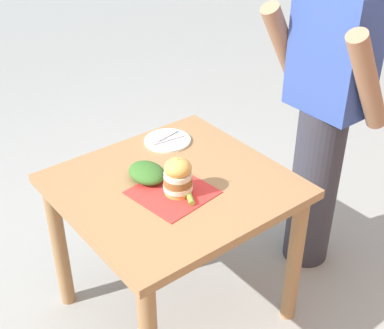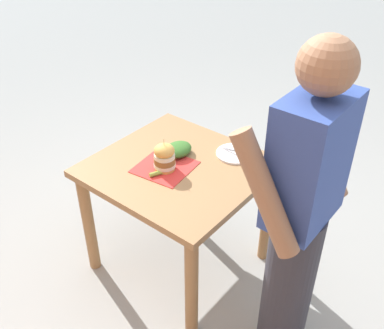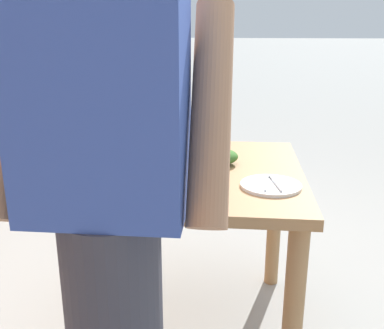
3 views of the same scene
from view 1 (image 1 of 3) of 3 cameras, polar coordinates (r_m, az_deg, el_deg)
ground_plane at (r=2.75m, az=-1.70°, el=-14.93°), size 80.00×80.00×0.00m
patio_table at (r=2.33m, az=-1.94°, el=-4.64°), size 0.87×0.92×0.75m
serving_paper at (r=2.19m, az=-2.08°, el=-2.98°), size 0.33×0.33×0.00m
sandwich at (r=2.14m, az=-1.52°, el=-1.28°), size 0.12×0.12×0.19m
pickle_spear at (r=2.14m, az=-0.27°, el=-3.46°), size 0.10×0.06×0.02m
side_plate_with_forks at (r=2.54m, az=-2.62°, el=2.59°), size 0.22×0.22×0.02m
side_salad at (r=2.26m, az=-4.84°, el=-0.89°), size 0.18×0.14×0.07m
diner_across_table at (r=2.60m, az=13.97°, el=5.50°), size 0.55×0.35×1.69m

